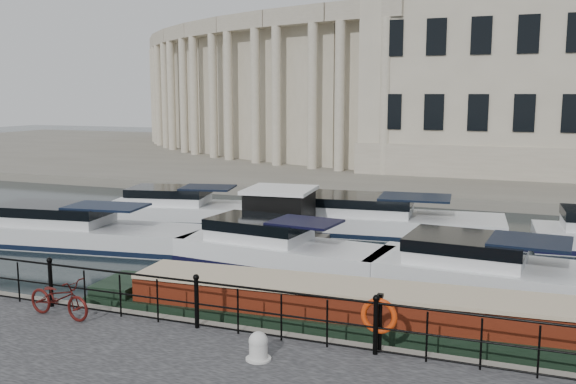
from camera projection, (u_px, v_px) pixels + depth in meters
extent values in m
plane|color=black|center=(241.00, 319.00, 16.28)|extent=(160.00, 160.00, 0.00)
cube|color=#6B665B|center=(446.00, 161.00, 52.18)|extent=(120.00, 42.00, 0.55)
cylinder|color=black|center=(51.00, 284.00, 15.47)|extent=(0.10, 0.10, 1.10)
sphere|color=black|center=(49.00, 260.00, 15.38)|extent=(0.14, 0.14, 0.14)
cylinder|color=black|center=(197.00, 304.00, 14.04)|extent=(0.10, 0.10, 1.10)
sphere|color=black|center=(196.00, 277.00, 13.95)|extent=(0.14, 0.14, 0.14)
cylinder|color=black|center=(376.00, 328.00, 12.61)|extent=(0.10, 0.10, 1.10)
sphere|color=black|center=(376.00, 298.00, 12.52)|extent=(0.14, 0.14, 0.14)
cylinder|color=black|center=(196.00, 282.00, 13.96)|extent=(24.00, 0.05, 0.05)
cylinder|color=black|center=(197.00, 304.00, 14.04)|extent=(24.00, 0.04, 0.04)
cylinder|color=black|center=(197.00, 324.00, 14.11)|extent=(24.00, 0.04, 0.04)
cube|color=#ADA38C|center=(529.00, 66.00, 43.40)|extent=(20.00, 14.00, 14.00)
cube|color=#9E937F|center=(524.00, 154.00, 44.31)|extent=(20.30, 14.30, 2.00)
cube|color=#ADA38C|center=(380.00, 88.00, 43.30)|extent=(5.73, 4.06, 11.00)
cube|color=#9E937F|center=(368.00, 10.00, 40.91)|extent=(5.62, 2.73, 1.20)
cylinder|color=#ADA38C|center=(385.00, 97.00, 40.37)|extent=(0.70, 0.70, 9.80)
cylinder|color=#ADA38C|center=(340.00, 97.00, 42.18)|extent=(0.70, 0.70, 9.80)
cube|color=#ADA38C|center=(317.00, 88.00, 46.38)|extent=(5.90, 4.56, 11.00)
cube|color=#9E937F|center=(300.00, 16.00, 44.13)|extent=(5.62, 3.30, 1.20)
cylinder|color=#ADA38C|center=(313.00, 97.00, 43.48)|extent=(0.70, 0.70, 9.80)
cylinder|color=#ADA38C|center=(276.00, 97.00, 45.59)|extent=(0.70, 0.70, 9.80)
cube|color=#ADA38C|center=(267.00, 89.00, 49.92)|extent=(5.99, 4.99, 11.00)
cube|color=#9E937F|center=(247.00, 22.00, 47.84)|extent=(5.55, 3.83, 1.20)
cylinder|color=#ADA38C|center=(255.00, 97.00, 47.10)|extent=(0.70, 0.70, 9.80)
cylinder|color=#ADA38C|center=(228.00, 97.00, 49.49)|extent=(0.70, 0.70, 9.80)
cube|color=#ADA38C|center=(230.00, 89.00, 53.88)|extent=(5.99, 5.36, 11.00)
cube|color=#9E937F|center=(208.00, 28.00, 51.98)|extent=(5.40, 4.29, 1.20)
cylinder|color=#ADA38C|center=(213.00, 96.00, 51.17)|extent=(0.70, 0.70, 9.80)
cylinder|color=#ADA38C|center=(194.00, 96.00, 53.81)|extent=(0.70, 0.70, 9.80)
cube|color=#ADA38C|center=(204.00, 90.00, 58.19)|extent=(5.91, 5.64, 11.00)
cube|color=#9E937F|center=(182.00, 33.00, 56.50)|extent=(5.16, 4.70, 1.20)
cylinder|color=#ADA38C|center=(184.00, 96.00, 55.64)|extent=(0.70, 0.70, 9.80)
cylinder|color=#ADA38C|center=(171.00, 96.00, 58.48)|extent=(0.70, 0.70, 9.80)
cube|color=#ADA38C|center=(188.00, 90.00, 62.80)|extent=(5.74, 5.85, 11.00)
cube|color=#9E937F|center=(166.00, 38.00, 61.32)|extent=(4.86, 5.04, 1.20)
cylinder|color=#ADA38C|center=(165.00, 96.00, 60.44)|extent=(0.70, 0.70, 9.80)
cylinder|color=#ADA38C|center=(159.00, 96.00, 63.45)|extent=(0.70, 0.70, 9.80)
cube|color=#ADA38C|center=(180.00, 90.00, 67.63)|extent=(5.49, 5.97, 11.00)
cube|color=#9E937F|center=(159.00, 42.00, 66.38)|extent=(4.48, 5.30, 1.20)
cylinder|color=#ADA38C|center=(156.00, 96.00, 65.50)|extent=(0.70, 0.70, 9.80)
cylinder|color=#ADA38C|center=(154.00, 96.00, 68.63)|extent=(0.70, 0.70, 9.80)
cube|color=#ADA38C|center=(178.00, 90.00, 72.63)|extent=(5.16, 6.00, 11.00)
cube|color=#9E937F|center=(159.00, 46.00, 71.60)|extent=(4.04, 5.49, 1.20)
cylinder|color=#ADA38C|center=(154.00, 96.00, 70.75)|extent=(0.70, 0.70, 9.80)
cylinder|color=#ADA38C|center=(156.00, 96.00, 73.96)|extent=(0.70, 0.70, 9.80)
cube|color=#ADA38C|center=(182.00, 91.00, 77.71)|extent=(4.76, 5.95, 11.00)
cube|color=#9E937F|center=(164.00, 49.00, 76.92)|extent=(3.54, 5.60, 1.20)
cylinder|color=#ADA38C|center=(158.00, 96.00, 76.12)|extent=(0.70, 0.70, 9.80)
cylinder|color=#ADA38C|center=(163.00, 96.00, 79.36)|extent=(0.70, 0.70, 9.80)
imported|color=#440E0C|center=(59.00, 298.00, 14.71)|extent=(1.84, 0.81, 0.94)
cylinder|color=silver|center=(258.00, 350.00, 12.40)|extent=(0.36, 0.36, 0.37)
sphere|color=silver|center=(258.00, 341.00, 12.37)|extent=(0.37, 0.37, 0.37)
cylinder|color=silver|center=(258.00, 359.00, 12.42)|extent=(0.50, 0.50, 0.04)
cylinder|color=black|center=(380.00, 324.00, 12.72)|extent=(0.10, 0.10, 1.16)
cube|color=black|center=(380.00, 296.00, 12.64)|extent=(0.12, 0.12, 0.08)
torus|color=red|center=(379.00, 316.00, 12.62)|extent=(0.73, 0.12, 0.73)
cube|color=black|center=(355.00, 331.00, 15.19)|extent=(13.85, 2.64, 0.83)
cube|color=#5D1C0D|center=(355.00, 304.00, 15.09)|extent=(11.09, 2.20, 0.64)
cube|color=#C9B491|center=(356.00, 288.00, 15.03)|extent=(11.09, 2.26, 0.09)
cube|color=#6B665B|center=(280.00, 241.00, 24.59)|extent=(3.64, 3.13, 0.28)
cube|color=black|center=(280.00, 214.00, 24.43)|extent=(2.46, 2.46, 2.03)
cube|color=white|center=(280.00, 190.00, 24.29)|extent=(2.71, 2.71, 0.14)
cube|color=silver|center=(81.00, 241.00, 24.07)|extent=(9.63, 3.74, 1.20)
cube|color=black|center=(81.00, 243.00, 24.08)|extent=(9.72, 3.78, 0.18)
cube|color=silver|center=(53.00, 217.00, 24.20)|extent=(4.45, 2.62, 0.90)
cube|color=black|center=(106.00, 206.00, 23.60)|extent=(3.02, 2.13, 0.08)
cube|color=white|center=(282.00, 260.00, 21.28)|extent=(7.30, 3.20, 1.20)
cube|color=black|center=(282.00, 262.00, 21.29)|extent=(7.38, 3.23, 0.18)
cube|color=white|center=(259.00, 232.00, 21.54)|extent=(3.38, 2.34, 0.90)
cube|color=black|center=(305.00, 222.00, 20.69)|extent=(2.30, 1.93, 0.08)
cube|color=white|center=(496.00, 284.00, 18.58)|extent=(7.45, 3.43, 1.20)
cube|color=black|center=(496.00, 286.00, 18.59)|extent=(7.53, 3.46, 0.18)
cube|color=white|center=(466.00, 252.00, 18.82)|extent=(3.43, 2.61, 0.90)
cube|color=black|center=(530.00, 241.00, 18.00)|extent=(2.32, 2.19, 0.08)
cube|color=white|center=(189.00, 217.00, 28.68)|extent=(7.84, 4.14, 1.20)
cube|color=black|center=(189.00, 219.00, 28.69)|extent=(7.92, 4.18, 0.18)
cube|color=white|center=(169.00, 198.00, 28.68)|extent=(3.74, 2.80, 0.90)
cube|color=black|center=(208.00, 188.00, 28.34)|extent=(2.58, 2.25, 0.08)
cube|color=silver|center=(387.00, 229.00, 26.18)|extent=(9.51, 3.95, 1.20)
cube|color=black|center=(386.00, 231.00, 26.19)|extent=(9.61, 3.99, 0.18)
cube|color=silver|center=(360.00, 207.00, 26.35)|extent=(4.39, 2.91, 0.90)
cube|color=black|center=(415.00, 197.00, 25.68)|extent=(2.97, 2.40, 0.08)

